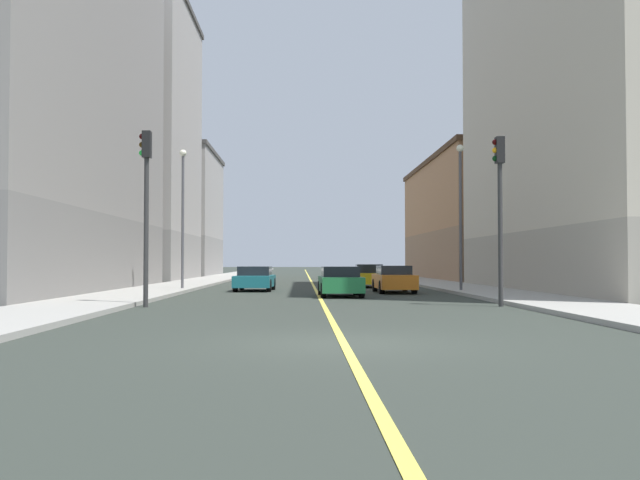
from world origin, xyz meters
The scene contains 17 objects.
ground_plane centered at (0.00, 0.00, 0.00)m, with size 400.00×400.00×0.00m, color #2E342D.
sidewalk_left centered at (8.19, 49.00, 0.07)m, with size 3.61×168.00×0.15m, color #9E9B93.
sidewalk_right centered at (-8.19, 49.00, 0.07)m, with size 3.61×168.00×0.15m, color #9E9B93.
lane_center_stripe centered at (0.00, 49.00, 0.01)m, with size 0.16×154.00×0.01m, color #E5D14C.
building_left_near centered at (14.11, 21.65, 12.13)m, with size 8.52×23.90×24.24m.
building_left_mid centered at (14.11, 47.47, 5.14)m, with size 8.52×25.38×10.27m.
building_right_corner centered at (-14.11, 21.67, 10.25)m, with size 8.52×25.22×20.49m.
building_right_midblock centered at (-14.11, 44.76, 11.31)m, with size 8.52×15.53×22.61m.
building_right_distant centered at (-14.11, 62.78, 6.65)m, with size 8.52×16.38×13.27m.
traffic_light_left_near centered at (5.97, 10.64, 3.76)m, with size 0.40×0.32×5.78m.
traffic_light_right_near centered at (-6.00, 10.64, 3.84)m, with size 0.40×0.32×5.92m.
street_lamp_left_near centered at (6.99, 21.04, 4.46)m, with size 0.36×0.36×7.10m.
street_lamp_right_near centered at (-6.99, 23.97, 4.54)m, with size 0.36×0.36×7.26m.
car_green centered at (0.93, 17.78, 0.65)m, with size 1.89×4.17×1.31m.
car_orange centered at (3.78, 21.62, 0.66)m, with size 1.79×4.60×1.33m.
car_teal centered at (-3.20, 23.98, 0.62)m, with size 2.06×4.25×1.28m.
car_yellow centered at (3.28, 29.23, 0.66)m, with size 1.87×4.38×1.37m.
Camera 1 is at (-0.79, -13.28, 1.51)m, focal length 39.86 mm.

